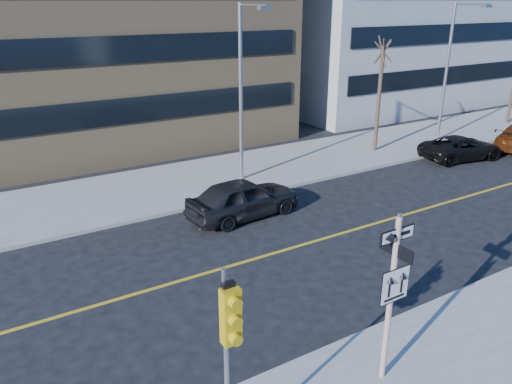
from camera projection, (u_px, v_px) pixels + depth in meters
ground at (315, 325)px, 13.52m from camera, size 120.00×120.00×0.00m
far_sidewalk at (424, 137)px, 31.79m from camera, size 66.00×6.00×0.15m
road_centerline at (472, 195)px, 22.53m from camera, size 40.00×0.14×0.01m
sign_pole at (392, 290)px, 10.64m from camera, size 0.92×0.92×4.06m
traffic_signal at (230, 331)px, 8.38m from camera, size 0.32×0.45×4.00m
parked_car_a at (243, 198)px, 20.01m from camera, size 2.25×4.85×1.61m
parked_car_c at (461, 148)px, 27.42m from camera, size 2.96×4.98×1.30m
streetlight_a at (243, 83)px, 22.33m from camera, size 0.55×2.25×8.00m
streetlight_b at (451, 64)px, 29.12m from camera, size 0.55×2.25×8.00m
street_tree_west at (383, 54)px, 26.85m from camera, size 1.80×1.80×6.35m
building_grey_mid at (371, 10)px, 41.60m from camera, size 20.00×16.00×15.00m
building_grey_far at (496, 3)px, 53.99m from camera, size 18.00×18.00×16.00m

